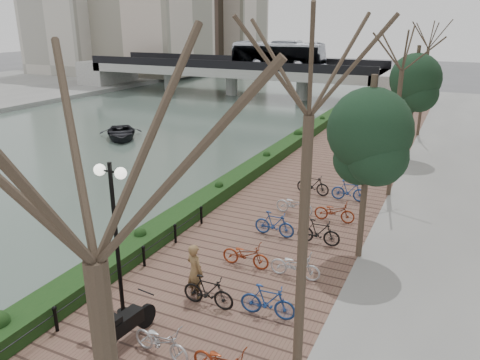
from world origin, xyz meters
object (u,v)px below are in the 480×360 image
Objects in this scene: motorcycle at (126,323)px; pedestrian at (195,271)px; lamppost at (113,207)px; boat at (121,133)px.

motorcycle is 1.02× the size of pedestrian.
lamppost is 2.54× the size of motorcycle.
motorcycle is 25.35m from boat.
lamppost is 2.59× the size of pedestrian.
pedestrian is at bearing 84.37° from motorcycle.
lamppost reaches higher than pedestrian.
lamppost is at bearing 70.42° from pedestrian.
motorcycle is 2.70m from pedestrian.
lamppost is 24.28m from boat.
lamppost is at bearing 140.37° from motorcycle.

